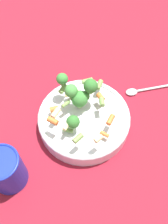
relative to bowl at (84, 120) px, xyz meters
The scene contains 5 objects.
ground_plane 0.03m from the bowl, ahead, with size 3.00×3.00×0.00m, color maroon.
bowl is the anchor object (origin of this frame).
pasta_salad 0.07m from the bowl, 67.90° to the left, with size 0.20×0.19×0.09m.
cup 0.24m from the bowl, 165.64° to the left, with size 0.09×0.09×0.11m.
spoon 0.22m from the bowl, 21.61° to the right, with size 0.14×0.13×0.01m.
Camera 1 is at (-0.29, -0.21, 0.65)m, focal length 42.00 mm.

